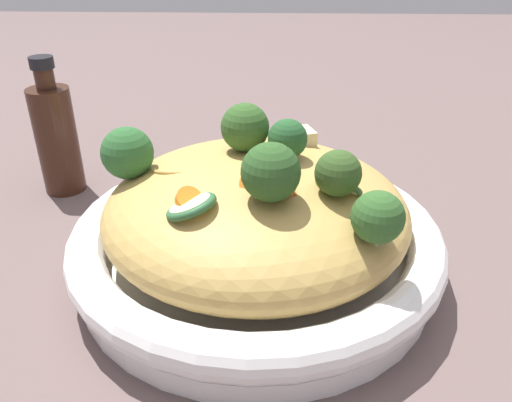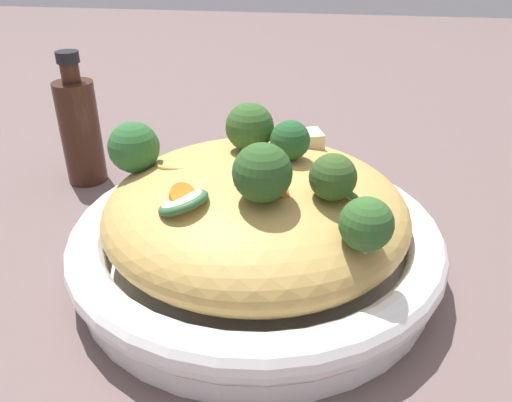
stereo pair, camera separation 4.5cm
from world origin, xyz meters
The scene contains 8 objects.
ground_plane centered at (0.00, 0.00, 0.00)m, with size 3.00×3.00×0.00m, color brown.
serving_bowl centered at (0.00, 0.00, 0.03)m, with size 0.34×0.34×0.05m.
noodle_heap centered at (0.00, 0.00, 0.06)m, with size 0.27×0.27×0.09m.
broccoli_florets centered at (0.00, 0.01, 0.12)m, with size 0.26×0.17×0.08m.
carrot_coins centered at (0.01, -0.01, 0.10)m, with size 0.10×0.18×0.03m.
zucchini_slices centered at (0.00, 0.05, 0.10)m, with size 0.16×0.09×0.03m.
chicken_chunks centered at (0.00, -0.09, 0.10)m, with size 0.09×0.06×0.03m.
soy_sauce_bottle centered at (0.24, -0.15, 0.07)m, with size 0.05×0.05×0.16m.
Camera 2 is at (-0.06, 0.39, 0.29)m, focal length 35.95 mm.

